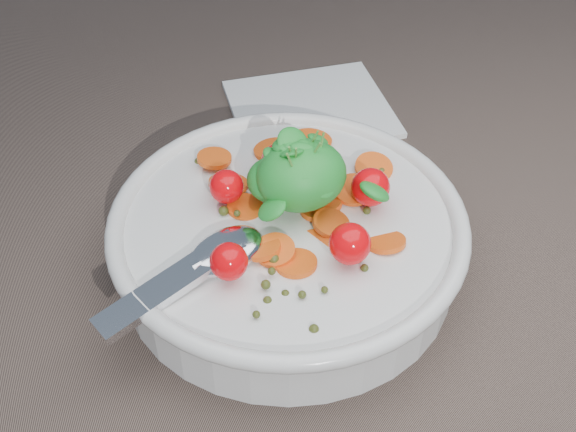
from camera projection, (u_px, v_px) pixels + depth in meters
name	position (u px, v px, depth m)	size (l,w,h in m)	color
ground	(301.00, 248.00, 0.62)	(6.00, 6.00, 0.00)	#6D594E
bowl	(288.00, 237.00, 0.58)	(0.31, 0.28, 0.12)	silver
napkin	(310.00, 109.00, 0.76)	(0.16, 0.14, 0.01)	white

